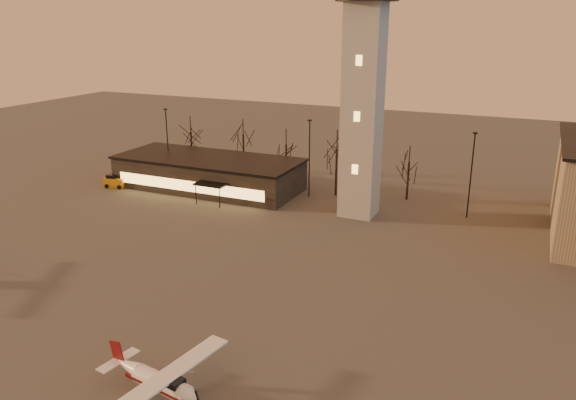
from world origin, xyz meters
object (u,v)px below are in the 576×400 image
at_px(cessna_front, 164,387).
at_px(service_cart, 115,182).
at_px(terminal, 209,173).
at_px(control_tower, 364,75).

relative_size(cessna_front, service_cart, 3.26).
bearing_deg(service_cart, terminal, 12.65).
bearing_deg(control_tower, service_cart, -174.95).
bearing_deg(control_tower, cessna_front, -90.72).
bearing_deg(cessna_front, control_tower, 98.47).
relative_size(control_tower, terminal, 1.28).
height_order(terminal, service_cart, terminal).
xyz_separation_m(cessna_front, service_cart, (-33.58, 34.86, -0.25)).
height_order(control_tower, service_cart, control_tower).
distance_m(terminal, service_cart, 13.14).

